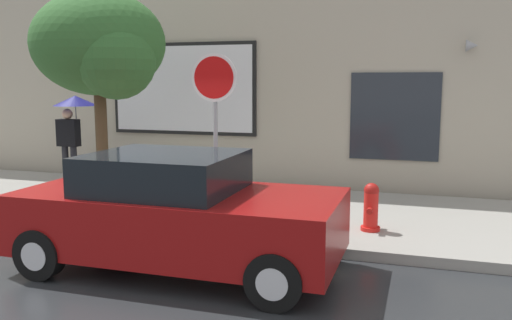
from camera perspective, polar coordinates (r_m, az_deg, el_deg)
ground_plane at (r=7.54m, az=-13.74°, el=-10.55°), size 60.00×60.00×0.00m
sidewalk at (r=10.10m, az=-4.91°, el=-5.06°), size 20.00×4.00×0.15m
building_facade at (r=12.22m, az=-0.58°, el=13.37°), size 20.00×0.67×7.00m
parked_car at (r=6.97m, az=-8.39°, el=-5.62°), size 4.09×1.94×1.51m
fire_hydrant at (r=8.38m, az=12.15°, el=-4.96°), size 0.30×0.44×0.74m
pedestrian_with_umbrella at (r=12.41m, az=-18.93°, el=4.56°), size 0.95×0.95×1.96m
street_tree at (r=10.04m, az=-16.15°, el=11.45°), size 2.47×2.10×3.87m
stop_sign at (r=8.54m, az=-4.43°, el=5.97°), size 0.76×0.10×2.71m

